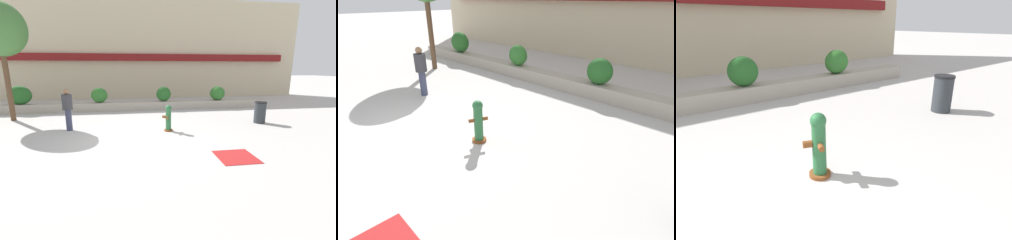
{
  "view_description": "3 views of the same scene",
  "coord_description": "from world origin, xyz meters",
  "views": [
    {
      "loc": [
        0.35,
        -7.81,
        2.56
      ],
      "look_at": [
        1.75,
        1.25,
        0.41
      ],
      "focal_mm": 24.0,
      "sensor_mm": 36.0,
      "label": 1
    },
    {
      "loc": [
        6.3,
        -2.48,
        3.28
      ],
      "look_at": [
        2.14,
        1.57,
        0.54
      ],
      "focal_mm": 28.0,
      "sensor_mm": 36.0,
      "label": 2
    },
    {
      "loc": [
        -0.21,
        -2.13,
        2.35
      ],
      "look_at": [
        2.38,
        1.22,
        0.76
      ],
      "focal_mm": 28.0,
      "sensor_mm": 36.0,
      "label": 3
    }
  ],
  "objects": [
    {
      "name": "hedge_bush_2",
      "position": [
        2.21,
        6.0,
        0.95
      ],
      "size": [
        0.91,
        0.62,
        0.9
      ],
      "primitive_type": "ellipsoid",
      "color": "#235B23",
      "rests_on": "planter_wall_low"
    },
    {
      "name": "hedge_bush_3",
      "position": [
        5.71,
        6.0,
        0.94
      ],
      "size": [
        0.97,
        0.7,
        0.88
      ],
      "primitive_type": "ellipsoid",
      "color": "#2D6B28",
      "rests_on": "planter_wall_low"
    },
    {
      "name": "fire_hydrant",
      "position": [
        1.73,
        1.03,
        0.55
      ],
      "size": [
        0.48,
        0.47,
        1.08
      ],
      "color": "brown",
      "rests_on": "ground"
    },
    {
      "name": "trash_bin",
      "position": [
        6.2,
        1.74,
        0.51
      ],
      "size": [
        0.55,
        0.55,
        1.01
      ],
      "color": "#2D3338",
      "rests_on": "ground"
    }
  ]
}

